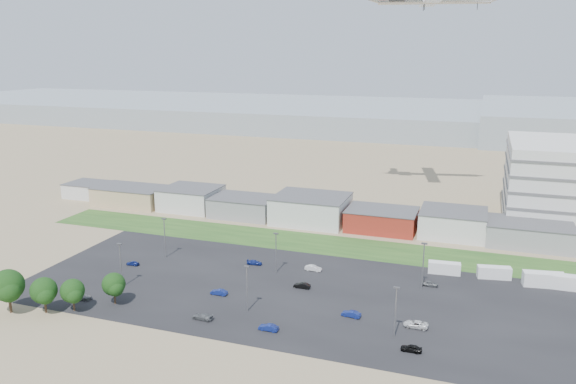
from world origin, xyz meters
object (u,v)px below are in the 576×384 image
at_px(parked_car_2, 411,348).
at_px(parked_car_6, 254,262).
at_px(parked_car_7, 302,285).
at_px(parked_car_5, 133,263).
at_px(parked_car_10, 81,296).
at_px(parked_car_8, 430,283).
at_px(parked_car_1, 351,314).
at_px(parked_car_11, 313,268).
at_px(parked_car_4, 219,292).
at_px(box_trailer_a, 444,268).
at_px(parked_car_13, 268,327).
at_px(parked_car_3, 202,316).
at_px(parked_car_0, 416,324).

bearing_deg(parked_car_2, parked_car_6, -124.72).
height_order(parked_car_2, parked_car_7, parked_car_2).
distance_m(parked_car_5, parked_car_10, 20.25).
distance_m(parked_car_7, parked_car_8, 28.75).
xyz_separation_m(parked_car_1, parked_car_11, (-14.04, 20.64, 0.02)).
height_order(parked_car_8, parked_car_10, parked_car_10).
height_order(parked_car_4, parked_car_10, parked_car_10).
height_order(parked_car_5, parked_car_6, parked_car_6).
relative_size(box_trailer_a, parked_car_11, 1.85).
height_order(parked_car_1, parked_car_8, parked_car_1).
bearing_deg(parked_car_8, parked_car_2, 179.56).
distance_m(parked_car_1, parked_car_2, 16.02).
height_order(parked_car_1, parked_car_13, parked_car_1).
bearing_deg(parked_car_13, parked_car_10, -89.28).
relative_size(parked_car_1, parked_car_10, 0.87).
bearing_deg(parked_car_8, parked_car_11, 90.18).
relative_size(parked_car_5, parked_car_10, 0.72).
bearing_deg(parked_car_10, parked_car_4, -73.56).
distance_m(parked_car_3, parked_car_4, 11.60).
distance_m(parked_car_2, parked_car_13, 26.34).
distance_m(parked_car_2, parked_car_10, 68.70).
bearing_deg(parked_car_7, box_trailer_a, 122.86).
xyz_separation_m(parked_car_1, parked_car_5, (-56.90, 9.37, -0.09)).
relative_size(parked_car_6, parked_car_13, 0.99).
bearing_deg(parked_car_5, parked_car_10, 1.74).
relative_size(box_trailer_a, parked_car_3, 1.75).
relative_size(parked_car_1, parked_car_3, 0.91).
bearing_deg(parked_car_8, parked_car_13, 139.75).
height_order(parked_car_6, parked_car_8, parked_car_8).
xyz_separation_m(parked_car_6, parked_car_10, (-26.91, -30.55, 0.09)).
distance_m(parked_car_1, parked_car_7, 16.80).
bearing_deg(box_trailer_a, parked_car_0, -100.73).
xyz_separation_m(parked_car_5, parked_car_8, (70.19, 11.22, 0.06)).
distance_m(parked_car_5, parked_car_7, 43.44).
relative_size(parked_car_0, parked_car_5, 1.46).
xyz_separation_m(parked_car_10, parked_car_11, (41.74, 31.49, 0.02)).
height_order(parked_car_5, parked_car_13, parked_car_13).
height_order(parked_car_5, parked_car_11, parked_car_11).
bearing_deg(parked_car_5, parked_car_2, 73.46).
height_order(parked_car_5, parked_car_7, parked_car_7).
xyz_separation_m(parked_car_3, parked_car_10, (-28.54, -0.18, 0.03)).
height_order(parked_car_3, parked_car_6, parked_car_3).
height_order(parked_car_1, parked_car_4, parked_car_1).
xyz_separation_m(parked_car_2, parked_car_11, (-26.95, 30.13, 0.03)).
bearing_deg(parked_car_0, parked_car_6, -115.39).
xyz_separation_m(parked_car_1, parked_car_6, (-28.86, 19.70, -0.09)).
bearing_deg(parked_car_10, parked_car_1, -86.19).
bearing_deg(parked_car_5, parked_car_13, 63.89).
distance_m(box_trailer_a, parked_car_11, 30.92).
height_order(parked_car_2, parked_car_4, parked_car_2).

